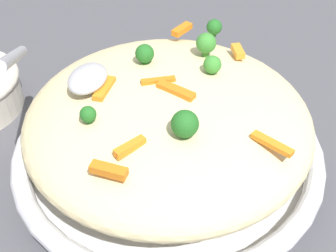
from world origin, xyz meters
TOP-DOWN VIEW (x-y plane):
  - ground_plane at (0.00, 0.00)m, footprint 2.40×2.40m
  - serving_bowl at (0.00, 0.00)m, footprint 0.36×0.36m
  - pasta_mound at (0.00, 0.00)m, footprint 0.32×0.32m
  - carrot_piece_0 at (0.10, -0.06)m, footprint 0.03×0.02m
  - carrot_piece_1 at (0.14, 0.02)m, footprint 0.03×0.02m
  - carrot_piece_2 at (0.00, -0.01)m, footprint 0.03×0.04m
  - carrot_piece_3 at (-0.12, 0.02)m, footprint 0.01×0.03m
  - carrot_piece_4 at (-0.01, 0.07)m, footprint 0.04×0.01m
  - carrot_piece_5 at (0.01, 0.01)m, footprint 0.02×0.04m
  - carrot_piece_6 at (-0.09, 0.01)m, footprint 0.03×0.03m
  - carrot_piece_7 at (-0.05, -0.11)m, footprint 0.03×0.04m
  - broccoli_floret_0 at (-0.06, -0.03)m, footprint 0.03×0.03m
  - broccoli_floret_1 at (0.05, 0.04)m, footprint 0.02×0.02m
  - broccoli_floret_2 at (0.14, -0.02)m, footprint 0.02×0.02m
  - broccoli_floret_3 at (0.05, -0.04)m, footprint 0.02×0.02m
  - broccoli_floret_4 at (-0.06, 0.06)m, footprint 0.02×0.02m
  - broccoli_floret_5 at (0.09, -0.02)m, footprint 0.02×0.02m
  - serving_spoon at (-0.02, 0.11)m, footprint 0.14×0.12m

SIDE VIEW (x-z plane):
  - ground_plane at x=0.00m, z-range 0.00..0.00m
  - serving_bowl at x=0.00m, z-range 0.00..0.05m
  - pasta_mound at x=0.00m, z-range 0.04..0.12m
  - carrot_piece_7 at x=-0.05m, z-range 0.12..0.12m
  - carrot_piece_1 at x=0.14m, z-range 0.12..0.12m
  - carrot_piece_0 at x=0.10m, z-range 0.12..0.12m
  - carrot_piece_3 at x=-0.12m, z-range 0.12..0.12m
  - carrot_piece_6 at x=-0.09m, z-range 0.12..0.12m
  - carrot_piece_4 at x=-0.01m, z-range 0.12..0.12m
  - carrot_piece_5 at x=0.01m, z-range 0.12..0.13m
  - carrot_piece_2 at x=0.00m, z-range 0.12..0.13m
  - broccoli_floret_4 at x=-0.06m, z-range 0.12..0.14m
  - broccoli_floret_2 at x=0.14m, z-range 0.12..0.14m
  - broccoli_floret_3 at x=0.05m, z-range 0.12..0.14m
  - broccoli_floret_1 at x=0.05m, z-range 0.12..0.14m
  - broccoli_floret_5 at x=0.09m, z-range 0.12..0.15m
  - broccoli_floret_0 at x=-0.06m, z-range 0.12..0.15m
  - serving_spoon at x=-0.02m, z-range 0.10..0.18m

